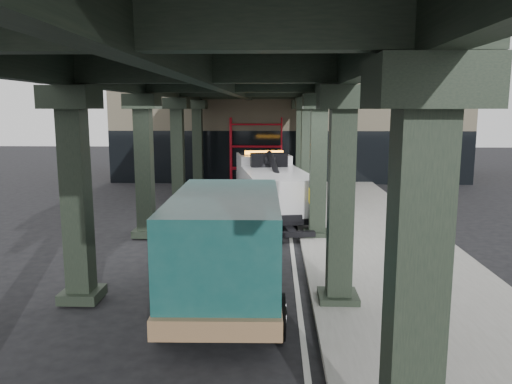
# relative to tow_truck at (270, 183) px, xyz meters

# --- Properties ---
(ground) EXTENTS (90.00, 90.00, 0.00)m
(ground) POSITION_rel_tow_truck_xyz_m (-0.91, -6.25, -1.33)
(ground) COLOR black
(ground) RESTS_ON ground
(sidewalk) EXTENTS (5.00, 40.00, 0.15)m
(sidewalk) POSITION_rel_tow_truck_xyz_m (3.59, -4.25, -1.25)
(sidewalk) COLOR gray
(sidewalk) RESTS_ON ground
(lane_stripe) EXTENTS (0.12, 38.00, 0.01)m
(lane_stripe) POSITION_rel_tow_truck_xyz_m (0.79, -4.25, -1.32)
(lane_stripe) COLOR silver
(lane_stripe) RESTS_ON ground
(viaduct) EXTENTS (7.40, 32.00, 6.40)m
(viaduct) POSITION_rel_tow_truck_xyz_m (-1.31, -4.25, 4.13)
(viaduct) COLOR black
(viaduct) RESTS_ON ground
(building) EXTENTS (22.00, 10.00, 8.00)m
(building) POSITION_rel_tow_truck_xyz_m (1.09, 13.75, 2.67)
(building) COLOR #C6B793
(building) RESTS_ON ground
(scaffolding) EXTENTS (3.08, 0.88, 4.00)m
(scaffolding) POSITION_rel_tow_truck_xyz_m (-0.91, 8.40, 0.78)
(scaffolding) COLOR red
(scaffolding) RESTS_ON ground
(tow_truck) EXTENTS (3.56, 8.55, 2.73)m
(tow_truck) POSITION_rel_tow_truck_xyz_m (0.00, 0.00, 0.00)
(tow_truck) COLOR black
(tow_truck) RESTS_ON ground
(towed_van) EXTENTS (2.72, 6.48, 2.60)m
(towed_van) POSITION_rel_tow_truck_xyz_m (-0.90, -10.00, 0.07)
(towed_van) COLOR #134644
(towed_van) RESTS_ON ground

